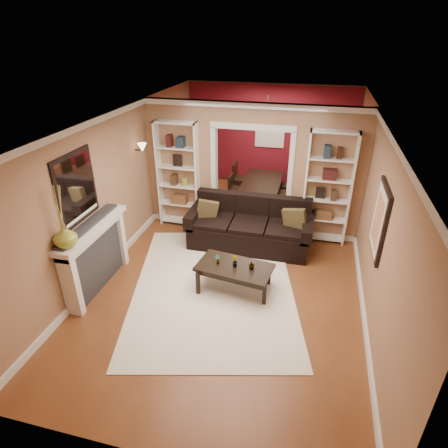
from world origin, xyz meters
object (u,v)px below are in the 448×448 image
(coffee_table, at_px, (234,278))
(fireplace, at_px, (97,257))
(bookshelf_right, at_px, (328,189))
(dining_table, at_px, (263,192))
(sofa, at_px, (250,224))
(bookshelf_left, at_px, (179,175))

(coffee_table, bearing_deg, fireplace, -159.81)
(bookshelf_right, xyz_separation_m, fireplace, (-3.64, -2.53, -0.57))
(fireplace, height_order, dining_table, fireplace)
(dining_table, bearing_deg, bookshelf_right, -136.77)
(sofa, bearing_deg, bookshelf_right, 22.14)
(sofa, distance_m, bookshelf_right, 1.68)
(coffee_table, relative_size, bookshelf_left, 0.53)
(coffee_table, relative_size, fireplace, 0.72)
(coffee_table, xyz_separation_m, bookshelf_left, (-1.70, 2.07, 0.92))
(bookshelf_right, bearing_deg, coffee_table, -124.09)
(bookshelf_right, bearing_deg, fireplace, -145.20)
(bookshelf_left, xyz_separation_m, dining_table, (1.62, 1.57, -0.85))
(bookshelf_right, bearing_deg, bookshelf_left, 180.00)
(sofa, xyz_separation_m, dining_table, (-0.05, 2.15, -0.19))
(bookshelf_left, relative_size, dining_table, 1.37)
(coffee_table, distance_m, bookshelf_left, 2.83)
(coffee_table, height_order, fireplace, fireplace)
(coffee_table, bearing_deg, sofa, 99.49)
(sofa, height_order, fireplace, fireplace)
(fireplace, bearing_deg, coffee_table, 11.54)
(bookshelf_left, bearing_deg, dining_table, 44.06)
(coffee_table, distance_m, fireplace, 2.31)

